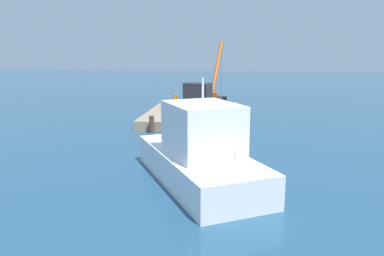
% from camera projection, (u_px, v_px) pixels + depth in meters
% --- Properties ---
extents(ground, '(200.00, 200.00, 0.00)m').
position_uv_depth(ground, '(186.00, 131.00, 30.46)').
color(ground, navy).
extents(dock, '(12.74, 8.70, 0.81)m').
position_uv_depth(dock, '(194.00, 115.00, 36.19)').
color(dock, gray).
rests_on(dock, ground).
extents(crane_truck, '(9.31, 4.13, 6.74)m').
position_uv_depth(crane_truck, '(203.00, 96.00, 36.40)').
color(crane_truck, black).
rests_on(crane_truck, dock).
extents(dock_worker, '(0.34, 0.34, 1.67)m').
position_uv_depth(dock_worker, '(176.00, 102.00, 35.93)').
color(dock_worker, black).
rests_on(dock_worker, dock).
extents(salvaged_car, '(4.22, 2.95, 3.05)m').
position_uv_depth(salvaged_car, '(183.00, 128.00, 28.48)').
color(salvaged_car, navy).
rests_on(salvaged_car, ground).
extents(moored_yacht, '(11.41, 8.40, 6.77)m').
position_uv_depth(moored_yacht, '(190.00, 160.00, 19.69)').
color(moored_yacht, white).
rests_on(moored_yacht, ground).
extents(piling_near, '(0.40, 0.40, 1.39)m').
position_uv_depth(piling_near, '(152.00, 124.00, 29.75)').
color(piling_near, brown).
rests_on(piling_near, ground).
extents(piling_mid, '(0.29, 0.29, 2.20)m').
position_uv_depth(piling_mid, '(188.00, 121.00, 29.20)').
color(piling_mid, brown).
rests_on(piling_mid, ground).
extents(piling_far, '(0.44, 0.44, 1.40)m').
position_uv_depth(piling_far, '(219.00, 126.00, 28.97)').
color(piling_far, brown).
rests_on(piling_far, ground).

